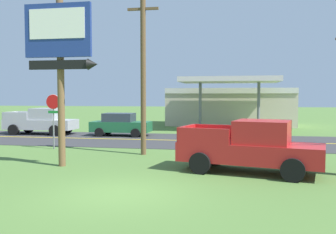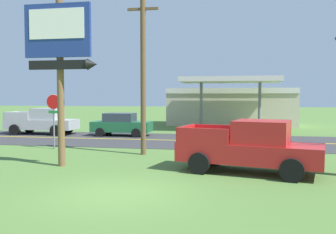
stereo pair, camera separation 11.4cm
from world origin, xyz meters
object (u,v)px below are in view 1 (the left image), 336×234
motel_sign (60,50)px  stop_sign (53,112)px  pickup_red_parked_on_lawn (252,147)px  pickup_silver_on_road (42,122)px  car_green_mid_lane (121,124)px  utility_pole (143,63)px  gas_station (230,105)px

motel_sign → stop_sign: motel_sign is taller
pickup_red_parked_on_lawn → pickup_silver_on_road: 18.59m
pickup_red_parked_on_lawn → car_green_mid_lane: (-8.65, 11.29, -0.13)m
utility_pole → car_green_mid_lane: utility_pole is taller
gas_station → pickup_silver_on_road: size_ratio=2.31×
motel_sign → pickup_silver_on_road: bearing=122.4°
stop_sign → pickup_red_parked_on_lawn: (10.22, -4.40, -1.06)m
stop_sign → pickup_red_parked_on_lawn: stop_sign is taller
stop_sign → gas_station: bearing=63.5°
motel_sign → utility_pole: size_ratio=0.82×
pickup_red_parked_on_lawn → pickup_silver_on_road: (-14.77, 11.29, 0.00)m
stop_sign → car_green_mid_lane: (1.58, 6.89, -1.20)m
motel_sign → stop_sign: bearing=121.0°
stop_sign → pickup_silver_on_road: stop_sign is taller
motel_sign → stop_sign: (-2.74, 4.57, -2.66)m
motel_sign → pickup_silver_on_road: 14.08m
stop_sign → car_green_mid_lane: size_ratio=0.70×
stop_sign → motel_sign: bearing=-59.0°
gas_station → car_green_mid_lane: gas_station is taller
utility_pole → pickup_red_parked_on_lawn: (5.00, -3.44, -3.46)m
stop_sign → pickup_red_parked_on_lawn: 11.18m
pickup_red_parked_on_lawn → pickup_silver_on_road: bearing=142.6°
gas_station → pickup_silver_on_road: (-13.68, -11.47, -0.98)m
pickup_red_parked_on_lawn → gas_station: bearing=92.7°
motel_sign → pickup_silver_on_road: motel_sign is taller
stop_sign → pickup_silver_on_road: 8.32m
utility_pole → motel_sign: bearing=-124.5°
stop_sign → gas_station: gas_station is taller
motel_sign → pickup_red_parked_on_lawn: 8.36m
motel_sign → pickup_silver_on_road: size_ratio=1.31×
gas_station → pickup_silver_on_road: gas_station is taller
pickup_red_parked_on_lawn → stop_sign: bearing=156.7°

